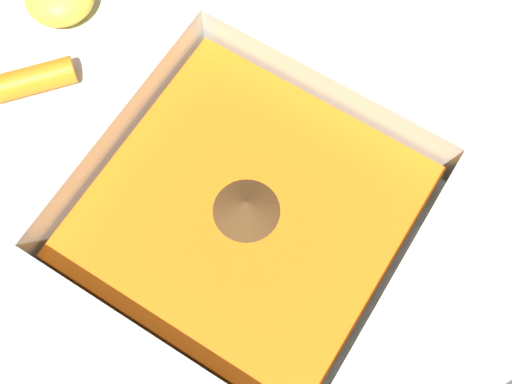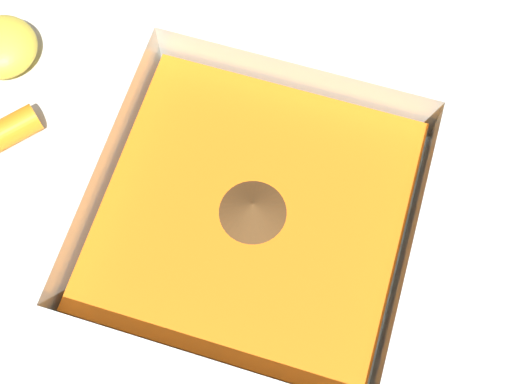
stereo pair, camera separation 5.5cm
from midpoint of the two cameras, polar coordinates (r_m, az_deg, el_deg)
name	(u,v)px [view 1 (the left image)]	position (r m, az deg, el deg)	size (l,w,h in m)	color
ground_plane	(227,225)	(0.58, 0.40, -2.98)	(4.00, 4.00, 0.00)	beige
square_dish	(247,218)	(0.56, 2.07, -2.44)	(0.25, 0.25, 0.07)	silver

